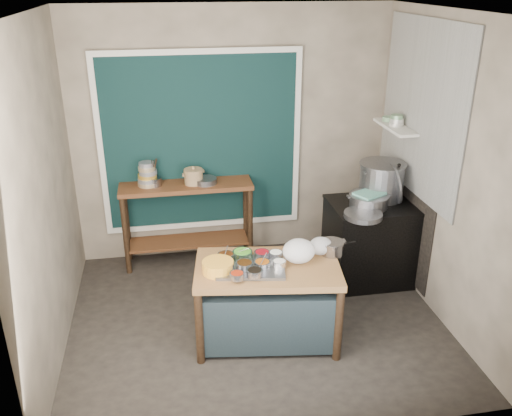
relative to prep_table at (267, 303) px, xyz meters
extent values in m
cube|color=#2C2721|center=(-0.05, 0.30, -0.39)|extent=(3.50, 3.00, 0.02)
cube|color=gray|center=(-0.05, 1.81, 1.02)|extent=(3.50, 0.02, 2.80)
cube|color=gray|center=(-1.81, 0.30, 1.02)|extent=(0.02, 3.00, 2.80)
cube|color=gray|center=(1.71, 0.30, 1.02)|extent=(0.02, 3.00, 2.80)
cube|color=gray|center=(-0.05, 0.30, 2.43)|extent=(3.50, 3.00, 0.02)
cube|color=black|center=(-0.40, 1.77, 0.98)|extent=(2.10, 0.02, 1.90)
cube|color=#B2B2AA|center=(1.69, 0.85, 1.48)|extent=(0.02, 1.70, 1.70)
cube|color=black|center=(1.69, 0.95, 0.32)|extent=(0.01, 1.30, 1.30)
cube|color=beige|center=(1.58, 1.15, 1.23)|extent=(0.22, 0.70, 0.03)
cube|color=brown|center=(0.00, 0.00, 0.00)|extent=(1.34, 0.89, 0.75)
cube|color=#543018|center=(-0.60, 1.58, 0.10)|extent=(1.45, 0.40, 0.95)
cube|color=black|center=(1.30, 0.85, 0.05)|extent=(0.90, 0.68, 0.85)
cube|color=black|center=(1.30, 0.85, 0.49)|extent=(0.92, 0.69, 0.03)
cube|color=gray|center=(-0.15, -0.02, 0.39)|extent=(0.64, 0.50, 0.03)
cylinder|color=gray|center=(-0.21, -0.06, 0.43)|extent=(0.15, 0.15, 0.06)
cylinder|color=gray|center=(-0.06, -0.06, 0.43)|extent=(0.14, 0.14, 0.06)
cylinder|color=gray|center=(-0.20, 0.13, 0.44)|extent=(0.17, 0.17, 0.07)
cylinder|color=gray|center=(-0.38, -0.04, 0.43)|extent=(0.16, 0.16, 0.06)
cylinder|color=silver|center=(0.09, -0.07, 0.43)|extent=(0.11, 0.11, 0.05)
cylinder|color=gray|center=(-0.15, -0.19, 0.43)|extent=(0.14, 0.14, 0.06)
cylinder|color=gray|center=(-0.35, 0.12, 0.43)|extent=(0.15, 0.15, 0.06)
cylinder|color=gray|center=(-0.30, -0.20, 0.43)|extent=(0.12, 0.12, 0.05)
cylinder|color=gray|center=(-0.03, 0.11, 0.43)|extent=(0.14, 0.14, 0.06)
cylinder|color=gray|center=(0.09, 0.09, 0.43)|extent=(0.12, 0.12, 0.05)
cylinder|color=gold|center=(-0.43, -0.03, 0.43)|extent=(0.28, 0.28, 0.10)
ellipsoid|color=white|center=(0.28, 0.02, 0.48)|extent=(0.36, 0.34, 0.22)
ellipsoid|color=white|center=(0.51, 0.13, 0.46)|extent=(0.23, 0.20, 0.16)
cylinder|color=tan|center=(-1.00, 1.61, 0.60)|extent=(0.23, 0.23, 0.04)
cylinder|color=gray|center=(-1.00, 1.61, 0.64)|extent=(0.22, 0.22, 0.04)
cylinder|color=gold|center=(-1.00, 1.61, 0.68)|extent=(0.20, 0.20, 0.04)
cylinder|color=gray|center=(-1.00, 1.61, 0.73)|extent=(0.19, 0.19, 0.04)
cylinder|color=tan|center=(-1.00, 1.61, 0.77)|extent=(0.18, 0.18, 0.04)
cylinder|color=gray|center=(-1.00, 1.61, 0.81)|extent=(0.16, 0.16, 0.04)
cylinder|color=gray|center=(-0.93, 1.59, 0.62)|extent=(0.16, 0.16, 0.09)
cylinder|color=gray|center=(-0.39, 1.56, 0.61)|extent=(0.26, 0.26, 0.06)
cylinder|color=gray|center=(1.50, 0.86, 0.71)|extent=(0.16, 0.43, 0.42)
cube|color=#66AFA1|center=(1.20, 0.79, 0.65)|extent=(0.35, 0.32, 0.02)
cylinder|color=gray|center=(1.06, 0.55, 0.53)|extent=(0.42, 0.42, 0.05)
cylinder|color=silver|center=(1.58, 1.14, 1.26)|extent=(0.15, 0.15, 0.04)
cylinder|color=silver|center=(1.58, 1.14, 1.30)|extent=(0.14, 0.14, 0.04)
cylinder|color=gray|center=(1.58, 1.14, 1.34)|extent=(0.13, 0.13, 0.04)
cylinder|color=gray|center=(1.58, 1.35, 1.26)|extent=(0.14, 0.14, 0.05)
camera|label=1|loc=(-0.82, -4.00, 2.70)|focal=38.00mm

